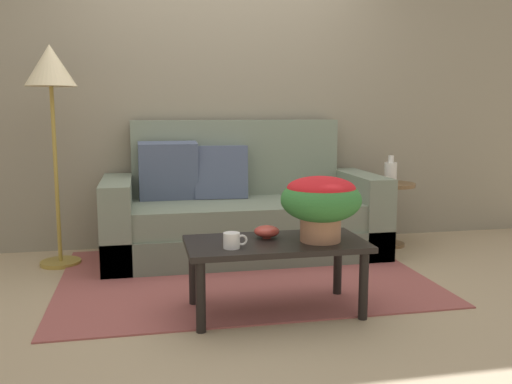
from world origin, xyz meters
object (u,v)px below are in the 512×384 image
object	(u,v)px
couch	(240,214)
potted_plant	(321,200)
coffee_mug	(232,240)
table_vase	(391,172)
snack_bowl	(267,231)
coffee_table	(276,251)
side_table	(391,202)
floor_lamp	(51,81)

from	to	relation	value
couch	potted_plant	world-z (taller)	couch
coffee_mug	table_vase	world-z (taller)	table_vase
potted_plant	table_vase	world-z (taller)	potted_plant
coffee_mug	snack_bowl	bearing A→B (deg)	39.91
coffee_mug	table_vase	size ratio (longest dim) A/B	0.57
snack_bowl	coffee_mug	bearing A→B (deg)	-140.09
coffee_mug	snack_bowl	world-z (taller)	coffee_mug
couch	table_vase	xyz separation A→B (m)	(1.31, 0.02, 0.31)
coffee_table	side_table	bearing A→B (deg)	44.94
side_table	potted_plant	bearing A→B (deg)	-128.16
coffee_table	table_vase	xyz separation A→B (m)	(1.34, 1.35, 0.28)
side_table	snack_bowl	xyz separation A→B (m)	(-1.38, -1.26, 0.09)
side_table	table_vase	world-z (taller)	table_vase
floor_lamp	coffee_mug	bearing A→B (deg)	-52.19
couch	table_vase	distance (m)	1.34
floor_lamp	potted_plant	bearing A→B (deg)	-39.83
couch	floor_lamp	size ratio (longest dim) A/B	1.34
couch	coffee_mug	bearing A→B (deg)	-101.84
table_vase	potted_plant	bearing A→B (deg)	-127.83
coffee_mug	floor_lamp	bearing A→B (deg)	127.81
potted_plant	coffee_table	bearing A→B (deg)	168.77
snack_bowl	table_vase	size ratio (longest dim) A/B	0.64
snack_bowl	table_vase	distance (m)	1.87
couch	coffee_mug	world-z (taller)	couch
floor_lamp	table_vase	world-z (taller)	floor_lamp
couch	coffee_table	bearing A→B (deg)	-91.34
couch	side_table	bearing A→B (deg)	0.70
couch	side_table	size ratio (longest dim) A/B	3.99
coffee_mug	snack_bowl	distance (m)	0.31
coffee_table	coffee_mug	bearing A→B (deg)	-157.37
snack_bowl	coffee_table	bearing A→B (deg)	-68.88
couch	snack_bowl	bearing A→B (deg)	-92.96
table_vase	coffee_table	bearing A→B (deg)	-134.75
side_table	snack_bowl	size ratio (longest dim) A/B	3.66
couch	snack_bowl	size ratio (longest dim) A/B	14.63
coffee_mug	side_table	bearing A→B (deg)	42.01
floor_lamp	coffee_mug	xyz separation A→B (m)	(1.10, -1.41, -0.91)
coffee_table	coffee_mug	xyz separation A→B (m)	(-0.27, -0.11, 0.10)
side_table	floor_lamp	xyz separation A→B (m)	(-2.71, -0.04, 1.00)
potted_plant	side_table	bearing A→B (deg)	51.84
couch	side_table	world-z (taller)	couch
floor_lamp	side_table	bearing A→B (deg)	0.92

